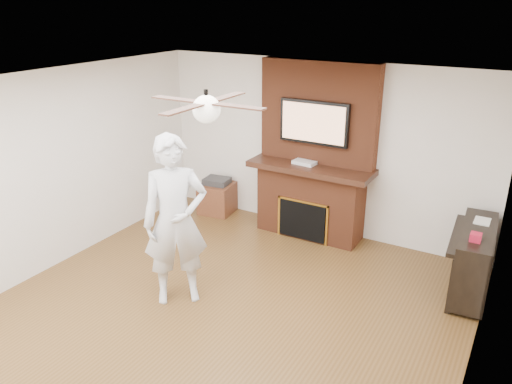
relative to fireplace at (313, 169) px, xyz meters
The scene contains 12 objects.
room_shell 2.56m from the fireplace, 90.00° to the right, with size 5.36×5.86×2.86m.
fireplace is the anchor object (origin of this frame).
tv 0.69m from the fireplace, 90.00° to the right, with size 1.00×0.08×0.60m.
ceiling_fan 2.88m from the fireplace, 90.00° to the right, with size 1.21×1.21×0.31m.
person 2.45m from the fireplace, 104.19° to the right, with size 0.72×0.48×1.96m, color silver.
side_table 1.79m from the fireplace, behind, with size 0.56×0.56×0.58m.
piano 2.43m from the fireplace, 13.40° to the right, with size 0.53×1.27×0.91m.
cable_box 0.17m from the fireplace, 135.00° to the right, with size 0.32×0.18×0.05m, color silver.
candle_orange 0.96m from the fireplace, 121.49° to the right, with size 0.07×0.07×0.12m, color orange.
candle_green 0.99m from the fireplace, 114.73° to the right, with size 0.07×0.07×0.08m, color #37772F.
candle_cream 0.96m from the fireplace, 79.37° to the right, with size 0.08×0.08×0.12m, color #F4DCC2.
candle_blue 1.01m from the fireplace, 49.88° to the right, with size 0.06×0.06×0.07m, color #2D5289.
Camera 1 is at (2.67, -3.71, 3.28)m, focal length 35.00 mm.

